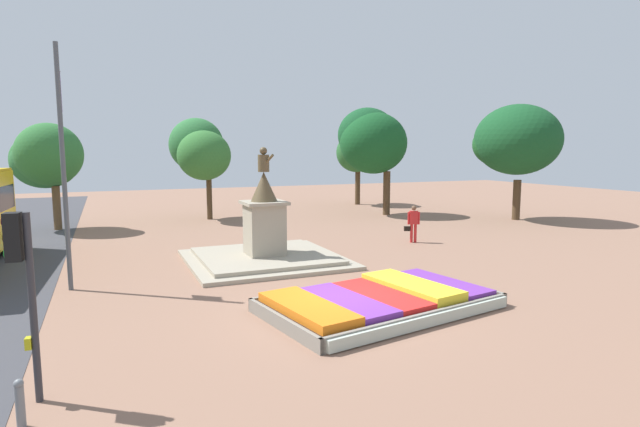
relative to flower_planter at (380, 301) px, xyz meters
name	(u,v)px	position (x,y,z in m)	size (l,w,h in m)	color
ground_plane	(337,312)	(-1.16, 0.30, -0.24)	(91.45, 91.45, 0.00)	#8C6651
flower_planter	(380,301)	(0.00, 0.00, 0.00)	(6.67, 4.58, 0.57)	#38281C
statue_monument	(265,242)	(-1.12, 6.93, 0.52)	(5.80, 5.80, 4.40)	#9F9480
traffic_light_near_crossing	(23,273)	(-7.98, -2.01, 2.03)	(0.41, 0.30, 3.27)	#2D2D33
banner_pole	(63,164)	(-7.79, 5.47, 3.62)	(0.14, 0.59, 7.41)	#4C5156
pedestrian_with_handbag	(413,222)	(6.43, 8.06, 0.75)	(0.69, 0.40, 1.74)	red
kerb_bollard_mid_a	(20,402)	(-8.03, -2.84, 0.18)	(0.15, 0.15, 0.79)	slate
park_tree_far_left	(356,151)	(11.60, 23.81, 3.98)	(3.43, 3.75, 5.66)	#4C3823
park_tree_behind_statue	(371,140)	(9.62, 17.88, 4.72)	(4.54, 4.34, 7.10)	#4C3823
park_tree_far_right	(200,150)	(-1.24, 19.87, 4.08)	(3.45, 4.87, 6.28)	#4C3823
park_tree_street_side	(46,158)	(-9.52, 18.90, 3.61)	(3.68, 4.07, 5.70)	brown
park_tree_mid_canopy	(514,141)	(16.19, 12.03, 4.60)	(4.87, 5.31, 7.04)	#4C3823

